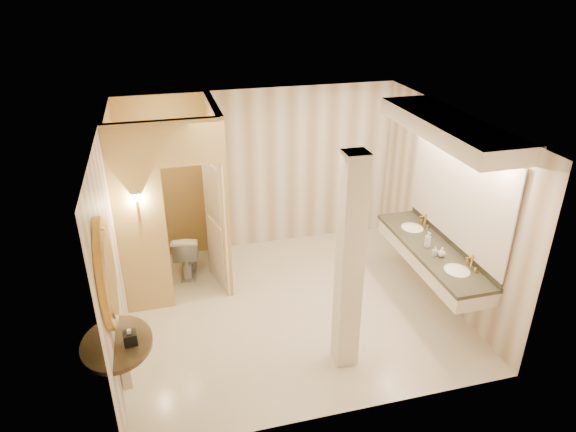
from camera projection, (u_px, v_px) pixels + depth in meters
name	position (u px, v px, depth m)	size (l,w,h in m)	color
floor	(292.00, 307.00, 7.33)	(4.50, 4.50, 0.00)	beige
ceiling	(292.00, 123.00, 6.14)	(4.50, 4.50, 0.00)	white
wall_back	(260.00, 170.00, 8.47)	(4.50, 0.02, 2.70)	beige
wall_front	(345.00, 312.00, 4.99)	(4.50, 0.02, 2.70)	beige
wall_left	(113.00, 244.00, 6.22)	(0.02, 4.00, 2.70)	beige
wall_right	(445.00, 205.00, 7.25)	(0.02, 4.00, 2.70)	beige
toilet_closet	(199.00, 200.00, 7.31)	(1.50, 1.55, 2.70)	tan
wall_sconce	(137.00, 199.00, 6.50)	(0.14, 0.14, 0.42)	gold
vanity	(442.00, 197.00, 6.79)	(0.75, 2.48, 2.09)	silver
console_shelf	(112.00, 305.00, 5.13)	(0.92, 0.92, 1.91)	black
pillar	(349.00, 266.00, 5.77)	(0.26, 0.26, 2.70)	silver
tissue_box	(130.00, 338.00, 5.27)	(0.13, 0.13, 0.13)	black
toilet	(187.00, 253.00, 8.00)	(0.40, 0.71, 0.72)	white
soap_bottle_a	(435.00, 251.00, 6.89)	(0.06, 0.06, 0.13)	beige
soap_bottle_b	(442.00, 252.00, 6.86)	(0.11, 0.11, 0.13)	silver
soap_bottle_c	(428.00, 240.00, 7.08)	(0.09, 0.09, 0.23)	#C6B28C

